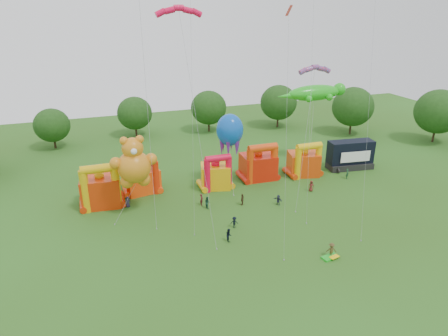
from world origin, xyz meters
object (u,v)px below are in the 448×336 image
object	(u,v)px
bouncy_castle_0	(101,189)
octopus_kite	(230,143)
stage_trailer	(350,155)
spectator_4	(242,199)
bouncy_castle_2	(216,175)
spectator_0	(128,202)
gecko_kite	(312,127)
teddy_bear_kite	(132,174)

from	to	relation	value
bouncy_castle_0	octopus_kite	distance (m)	21.09
stage_trailer	spectator_4	distance (m)	24.99
octopus_kite	bouncy_castle_2	bearing A→B (deg)	-168.31
bouncy_castle_0	spectator_0	xyz separation A→B (m)	(3.51, -1.76, -1.82)
spectator_4	bouncy_castle_0	bearing A→B (deg)	-66.54
gecko_kite	spectator_4	size ratio (longest dim) A/B	8.17
bouncy_castle_0	teddy_bear_kite	distance (m)	7.00
bouncy_castle_2	spectator_4	distance (m)	7.48
bouncy_castle_0	teddy_bear_kite	bearing A→B (deg)	-45.40
bouncy_castle_0	teddy_bear_kite	world-z (taller)	teddy_bear_kite
gecko_kite	spectator_0	xyz separation A→B (m)	(-33.28, -4.94, -6.85)
bouncy_castle_2	teddy_bear_kite	bearing A→B (deg)	-161.03
teddy_bear_kite	spectator_4	xyz separation A→B (m)	(15.45, -2.42, -5.32)
teddy_bear_kite	stage_trailer	bearing A→B (deg)	6.84
bouncy_castle_2	gecko_kite	world-z (taller)	gecko_kite
stage_trailer	spectator_0	bearing A→B (deg)	-176.88
gecko_kite	spectator_0	bearing A→B (deg)	-171.56
teddy_bear_kite	gecko_kite	size ratio (longest dim) A/B	0.79
bouncy_castle_0	spectator_4	world-z (taller)	bouncy_castle_0
teddy_bear_kite	spectator_0	world-z (taller)	teddy_bear_kite
octopus_kite	spectator_0	distance (m)	18.41
octopus_kite	spectator_0	world-z (taller)	octopus_kite
spectator_0	spectator_4	size ratio (longest dim) A/B	0.93
bouncy_castle_0	gecko_kite	size ratio (longest dim) A/B	0.48
bouncy_castle_0	octopus_kite	xyz separation A→B (m)	(20.56, 0.96, 4.57)
bouncy_castle_0	spectator_0	bearing A→B (deg)	-26.59
bouncy_castle_2	gecko_kite	xyz separation A→B (m)	(18.88, 2.77, 5.38)
teddy_bear_kite	gecko_kite	bearing A→B (deg)	12.93
spectator_4	octopus_kite	bearing A→B (deg)	-144.24
bouncy_castle_0	stage_trailer	xyz separation A→B (m)	(43.58, 0.42, -0.13)
bouncy_castle_0	gecko_kite	bearing A→B (deg)	4.94
octopus_kite	spectator_4	bearing A→B (deg)	-96.54
gecko_kite	octopus_kite	bearing A→B (deg)	-172.20
bouncy_castle_2	gecko_kite	bearing A→B (deg)	8.35
bouncy_castle_2	octopus_kite	distance (m)	5.61
gecko_kite	octopus_kite	world-z (taller)	gecko_kite
stage_trailer	octopus_kite	distance (m)	23.50
bouncy_castle_0	bouncy_castle_2	size ratio (longest dim) A/B	1.16
gecko_kite	spectator_4	world-z (taller)	gecko_kite
gecko_kite	spectator_0	distance (m)	34.33
teddy_bear_kite	bouncy_castle_2	bearing A→B (deg)	18.97
octopus_kite	teddy_bear_kite	bearing A→B (deg)	-162.18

